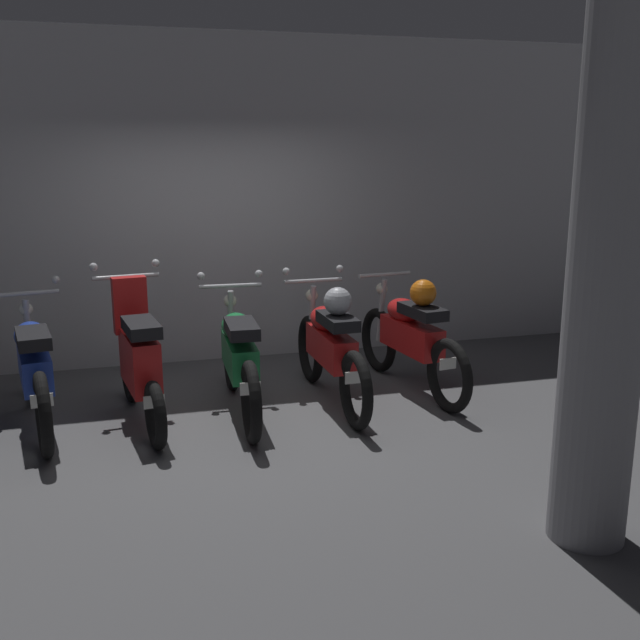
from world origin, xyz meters
TOP-DOWN VIEW (x-y plane):
  - ground_plane at (0.00, 0.00)m, footprint 80.00×80.00m
  - back_wall at (0.00, 2.09)m, footprint 16.00×0.30m
  - motorbike_slot_0 at (-1.65, 0.38)m, footprint 0.58×1.94m
  - motorbike_slot_1 at (-0.83, 0.26)m, footprint 0.59×1.68m
  - motorbike_slot_2 at (0.00, 0.25)m, footprint 0.59×1.95m
  - motorbike_slot_3 at (0.82, 0.29)m, footprint 0.59×1.95m
  - motorbike_slot_4 at (1.64, 0.43)m, footprint 0.56×1.94m
  - support_pillar at (1.61, -2.36)m, footprint 0.44×0.44m

SIDE VIEW (x-z plane):
  - ground_plane at x=0.00m, z-range 0.00..0.00m
  - motorbike_slot_0 at x=-1.65m, z-range -0.08..1.07m
  - motorbike_slot_2 at x=0.00m, z-range -0.08..1.07m
  - motorbike_slot_4 at x=1.64m, z-range -0.02..1.07m
  - motorbike_slot_1 at x=-0.83m, z-range -0.12..1.17m
  - motorbike_slot_3 at x=0.82m, z-range -0.05..1.10m
  - back_wall at x=0.00m, z-range 0.00..3.36m
  - support_pillar at x=1.61m, z-range 0.00..3.36m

